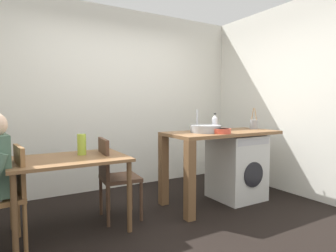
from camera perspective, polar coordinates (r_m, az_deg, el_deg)
ground_plane at (r=3.05m, az=0.58°, el=-20.15°), size 5.46×5.46×0.00m
wall_back at (r=4.37m, az=-11.33°, el=5.35°), size 4.60×0.10×2.70m
wall_counter_side at (r=4.30m, az=26.10°, el=5.02°), size 0.10×3.80×2.70m
dining_table at (r=3.01m, az=-19.21°, el=-7.83°), size 1.10×0.76×0.74m
chair_person_seat at (r=2.90m, az=-29.65°, el=-11.38°), size 0.44×0.44×0.90m
chair_opposite at (r=3.21m, az=-10.88°, el=-9.38°), size 0.43×0.43×0.90m
kitchen_counter at (r=3.60m, az=8.19°, el=-3.76°), size 1.50×0.68×0.92m
washing_machine at (r=3.96m, az=13.57°, el=-7.95°), size 0.60×0.61×0.86m
sink_basin at (r=3.54m, az=7.57°, el=-0.56°), size 0.38×0.38×0.09m
tap at (r=3.68m, az=5.86°, el=1.12°), size 0.02×0.02×0.28m
bottle_tall_green at (r=3.75m, az=9.39°, el=0.61°), size 0.08×0.08×0.23m
mixing_bowl at (r=3.45m, az=10.78°, el=-0.93°), size 0.21×0.21×0.06m
utensil_crock at (r=4.18m, az=16.84°, el=0.37°), size 0.11×0.11×0.30m
vase at (r=3.10m, az=-16.94°, el=-3.56°), size 0.09×0.09×0.22m
scissors at (r=3.61m, az=11.21°, el=-1.18°), size 0.15×0.06×0.01m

